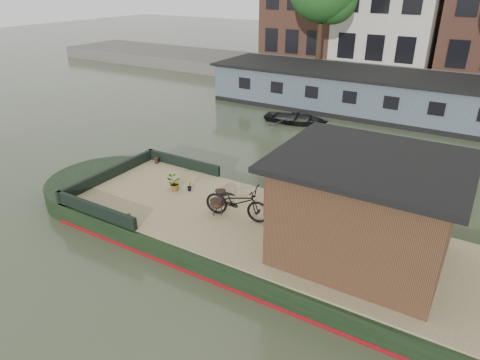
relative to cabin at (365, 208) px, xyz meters
The scene contains 16 objects.
ground 2.88m from the cabin, behind, with size 120.00×120.00×0.00m, color #2C3823.
houseboat_hull 3.87m from the cabin, behind, with size 14.01×4.02×0.60m.
houseboat_deck 2.52m from the cabin, behind, with size 11.80×3.80×0.05m, color #9D8F61.
bow_bulwark 7.33m from the cabin, behind, with size 3.00×4.00×0.35m.
cabin is the anchor object (origin of this frame).
bicycle 3.39m from the cabin, behind, with size 0.64×1.82×0.96m, color black.
potted_plant_b 5.53m from the cabin, behind, with size 0.17×0.14×0.31m, color maroon.
potted_plant_c 5.90m from the cabin, behind, with size 0.42×0.37×0.47m, color #AE5732.
potted_plant_d 2.44m from the cabin, 152.12° to the left, with size 0.32×0.32×0.58m, color brown.
brazier_front 4.00m from the cabin, behind, with size 0.40×0.40×0.43m, color black, non-canonical shape.
brazier_rear 4.35m from the cabin, behind, with size 0.33×0.33×0.36m, color black, non-canonical shape.
bollard_port 7.93m from the cabin, 167.49° to the left, with size 0.18×0.18×0.21m, color black.
bollard_stbd 6.03m from the cabin, 163.33° to the right, with size 0.17×0.17×0.20m, color black.
dinghy 12.24m from the cabin, 121.02° to the left, with size 2.27×3.18×0.66m, color black.
far_houseboat 14.20m from the cabin, 98.88° to the left, with size 20.40×4.40×2.11m.
quay 20.67m from the cabin, 96.09° to the left, with size 60.00×6.00×0.90m, color #47443F.
Camera 1 is at (4.11, -8.53, 6.49)m, focal length 32.00 mm.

